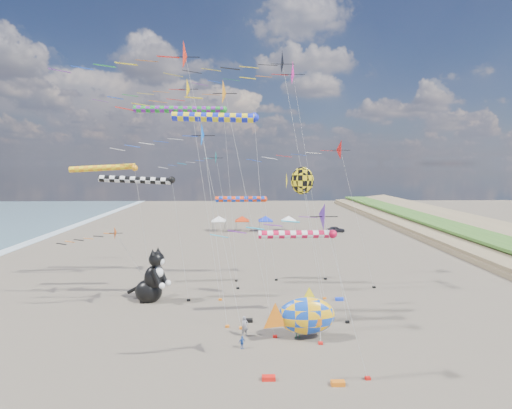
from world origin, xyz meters
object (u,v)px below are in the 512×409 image
at_px(fish_inflatable, 306,316).
at_px(parked_car, 336,229).
at_px(cat_inflatable, 151,274).
at_px(person_adult, 245,326).
at_px(child_green, 298,331).
at_px(child_blue, 242,342).

bearing_deg(fish_inflatable, parked_car, 74.36).
distance_m(cat_inflatable, person_adult, 13.37).
relative_size(child_green, parked_car, 0.32).
relative_size(person_adult, child_green, 1.41).
bearing_deg(person_adult, cat_inflatable, 109.04).
xyz_separation_m(cat_inflatable, person_adult, (9.77, -8.91, -2.03)).
distance_m(fish_inflatable, person_adult, 5.20).
xyz_separation_m(child_blue, parked_car, (19.55, 52.65, 0.13)).
bearing_deg(person_adult, child_blue, -124.19).
xyz_separation_m(fish_inflatable, parked_car, (14.31, 51.11, -1.38)).
distance_m(fish_inflatable, child_blue, 5.66).
bearing_deg(parked_car, child_green, 157.08).
distance_m(person_adult, parked_car, 53.97).
bearing_deg(child_green, parked_car, 87.90).
bearing_deg(child_blue, fish_inflatable, -15.55).
bearing_deg(fish_inflatable, cat_inflatable, 146.93).
height_order(cat_inflatable, parked_car, cat_inflatable).
height_order(person_adult, parked_car, person_adult).
distance_m(child_blue, parked_car, 56.16).
height_order(child_green, child_blue, child_green).
relative_size(fish_inflatable, parked_car, 1.69).
bearing_deg(cat_inflatable, child_blue, -27.21).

